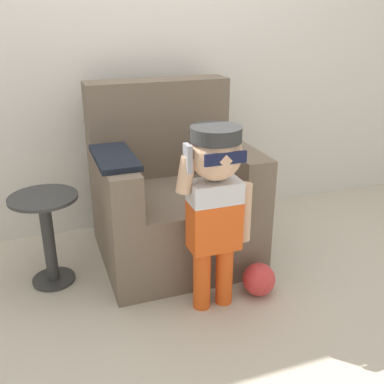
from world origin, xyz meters
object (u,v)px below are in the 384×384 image
at_px(armchair, 171,196).
at_px(side_table, 48,231).
at_px(person_child, 215,192).
at_px(toy_ball, 259,279).

distance_m(armchair, side_table, 0.77).
distance_m(person_child, toy_ball, 0.62).
bearing_deg(toy_ball, armchair, 116.62).
bearing_deg(side_table, person_child, -33.13).
height_order(person_child, toy_ball, person_child).
xyz_separation_m(armchair, side_table, (-0.76, -0.11, -0.07)).
distance_m(armchair, person_child, 0.68).
bearing_deg(armchair, side_table, -171.89).
bearing_deg(armchair, toy_ball, -63.38).
relative_size(armchair, toy_ball, 5.86).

